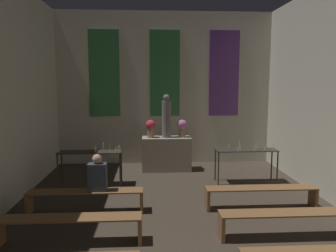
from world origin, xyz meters
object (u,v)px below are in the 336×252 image
object	(u,v)px
altar	(166,154)
pew_third_right	(287,218)
statue	(166,117)
candle_rack_right	(246,154)
person_seated	(97,175)
pew_third_left	(70,224)
flower_vase_left	(151,127)
pew_back_left	(86,196)
candle_rack_left	(90,156)
pew_back_right	(261,193)
flower_vase_right	(182,127)

from	to	relation	value
altar	pew_third_right	bearing A→B (deg)	-68.05
statue	candle_rack_right	size ratio (longest dim) A/B	0.80
candle_rack_right	person_seated	size ratio (longest dim) A/B	2.15
altar	pew_third_left	size ratio (longest dim) A/B	0.63
altar	flower_vase_left	bearing A→B (deg)	180.00
candle_rack_right	pew_third_left	bearing A→B (deg)	-140.72
altar	statue	bearing A→B (deg)	0.00
statue	pew_third_right	size ratio (longest dim) A/B	0.55
altar	pew_back_left	size ratio (longest dim) A/B	0.63
statue	candle_rack_right	world-z (taller)	statue
flower_vase_left	pew_third_left	size ratio (longest dim) A/B	0.23
flower_vase_left	pew_back_left	bearing A→B (deg)	-112.81
candle_rack_left	pew_third_right	distance (m)	4.89
statue	pew_back_right	size ratio (longest dim) A/B	0.55
flower_vase_right	person_seated	distance (m)	3.74
pew_back_right	pew_third_left	bearing A→B (deg)	-160.07
flower_vase_left	pew_back_right	world-z (taller)	flower_vase_left
flower_vase_right	pew_back_right	xyz separation A→B (m)	(1.31, -3.12, -0.95)
flower_vase_right	candle_rack_right	size ratio (longest dim) A/B	0.33
person_seated	pew_third_right	bearing A→B (deg)	-21.27
statue	person_seated	world-z (taller)	statue
candle_rack_right	pew_third_right	bearing A→B (deg)	-94.06
candle_rack_right	flower_vase_left	bearing A→B (deg)	151.70
pew_back_left	person_seated	xyz separation A→B (m)	(0.24, -0.00, 0.43)
pew_back_left	pew_back_right	bearing A→B (deg)	0.00
pew_back_left	person_seated	world-z (taller)	person_seated
flower_vase_right	pew_back_left	xyz separation A→B (m)	(-2.24, -3.12, -0.95)
pew_back_right	pew_back_left	bearing A→B (deg)	180.00
candle_rack_left	person_seated	bearing A→B (deg)	-75.86
person_seated	candle_rack_left	bearing A→B (deg)	104.14
altar	statue	size ratio (longest dim) A/B	1.14
altar	flower_vase_right	distance (m)	0.92
candle_rack_left	pew_back_right	distance (m)	4.19
candle_rack_right	pew_back_left	bearing A→B (deg)	-154.54
altar	pew_third_right	size ratio (longest dim) A/B	0.63
flower_vase_left	pew_back_left	xyz separation A→B (m)	(-1.31, -3.12, -0.95)
flower_vase_left	person_seated	xyz separation A→B (m)	(-1.07, -3.12, -0.52)
statue	pew_third_left	bearing A→B (deg)	-111.95
candle_rack_right	candle_rack_left	bearing A→B (deg)	179.99
flower_vase_right	person_seated	world-z (taller)	flower_vase_right
pew_third_right	pew_back_left	size ratio (longest dim) A/B	1.00
flower_vase_left	person_seated	world-z (taller)	flower_vase_left
pew_back_right	altar	bearing A→B (deg)	119.65
statue	pew_third_right	bearing A→B (deg)	-68.05
flower_vase_left	flower_vase_right	size ratio (longest dim) A/B	1.00
flower_vase_right	pew_third_right	size ratio (longest dim) A/B	0.23
statue	flower_vase_left	distance (m)	0.54
pew_third_right	altar	bearing A→B (deg)	111.95
pew_third_left	pew_back_left	bearing A→B (deg)	90.00
statue	candle_rack_left	xyz separation A→B (m)	(-1.99, -1.32, -0.81)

